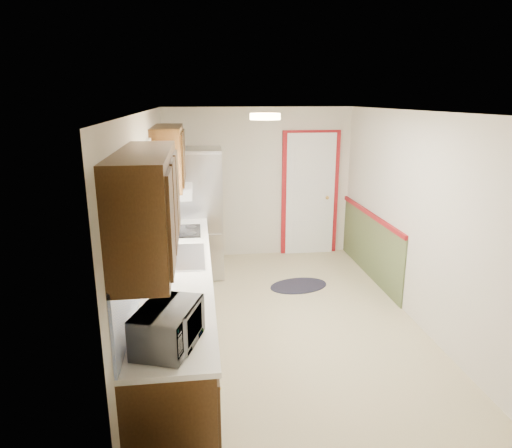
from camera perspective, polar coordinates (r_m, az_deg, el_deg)
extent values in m
cube|color=tan|center=(5.44, 3.89, -12.33)|extent=(3.20, 5.20, 0.12)
cube|color=white|center=(4.81, 4.43, 13.84)|extent=(3.20, 5.20, 0.12)
cube|color=beige|center=(7.40, 0.31, 5.11)|extent=(3.20, 0.10, 2.40)
cube|color=beige|center=(2.76, 14.72, -14.03)|extent=(3.20, 0.10, 2.40)
cube|color=beige|center=(4.93, -13.23, -0.66)|extent=(0.10, 5.20, 2.40)
cube|color=beige|center=(5.49, 19.69, 0.49)|extent=(0.10, 5.20, 2.40)
cube|color=#331D0B|center=(4.89, -9.46, -10.00)|extent=(0.60, 4.00, 0.90)
cube|color=white|center=(4.70, -9.53, -4.82)|extent=(0.63, 4.00, 0.04)
cube|color=#608BEB|center=(4.63, -13.44, -1.50)|extent=(0.02, 4.00, 0.55)
cube|color=#331D0B|center=(3.21, -13.49, 2.26)|extent=(0.35, 1.40, 0.75)
cube|color=#331D0B|center=(5.86, -10.87, 8.27)|extent=(0.35, 1.20, 0.75)
cube|color=white|center=(4.63, -13.60, 3.66)|extent=(0.02, 1.00, 0.90)
cube|color=orange|center=(4.57, -13.31, 7.98)|extent=(0.05, 1.12, 0.24)
cube|color=#B7B7BC|center=(4.79, -9.57, -4.13)|extent=(0.52, 0.82, 0.02)
cube|color=white|center=(5.98, -10.15, 4.08)|extent=(0.45, 0.60, 0.15)
cube|color=maroon|center=(7.57, 6.75, 3.70)|extent=(0.94, 0.05, 2.08)
cube|color=white|center=(7.54, 6.79, 3.66)|extent=(0.80, 0.04, 2.00)
cube|color=#47522E|center=(6.87, 14.04, -2.65)|extent=(0.02, 2.30, 0.90)
cube|color=maroon|center=(6.73, 14.19, 1.15)|extent=(0.04, 2.30, 0.06)
cylinder|color=#FFD88C|center=(4.56, 1.14, 13.29)|extent=(0.30, 0.30, 0.06)
imported|color=white|center=(3.12, -10.97, -12.01)|extent=(0.43, 0.57, 0.35)
cube|color=#B7B7BC|center=(6.66, -7.56, 1.40)|extent=(0.79, 0.74, 1.85)
cylinder|color=black|center=(6.30, -9.86, -0.39)|extent=(0.02, 0.02, 1.30)
ellipsoid|color=black|center=(6.44, 5.34, -7.68)|extent=(0.92, 0.70, 0.01)
cube|color=black|center=(5.69, -9.26, -0.89)|extent=(0.46, 0.55, 0.02)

